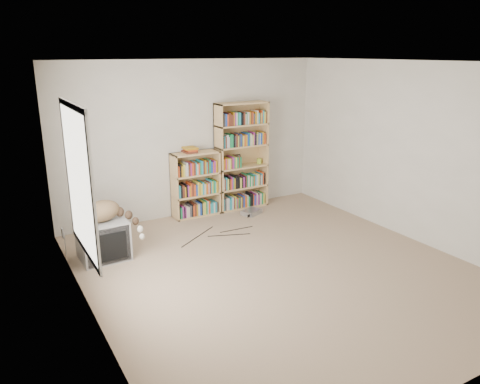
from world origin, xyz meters
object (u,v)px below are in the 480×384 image
crt_tv (103,239)px  bookcase_tall (241,159)px  dvd_player (252,212)px  bookcase_short (195,186)px  cat (107,214)px

crt_tv → bookcase_tall: size_ratio=0.34×
bookcase_tall → dvd_player: (-0.05, -0.43, -0.82)m
crt_tv → dvd_player: size_ratio=1.92×
bookcase_short → cat: bearing=-149.5°
crt_tv → bookcase_short: (1.76, 0.94, 0.23)m
bookcase_short → dvd_player: bookcase_short is taller
bookcase_tall → bookcase_short: bearing=-180.0°
cat → bookcase_tall: (2.55, 0.99, 0.24)m
bookcase_tall → dvd_player: 0.93m
cat → dvd_player: 2.63m
cat → bookcase_short: size_ratio=0.77×
crt_tv → bookcase_short: bearing=26.5°
bookcase_tall → bookcase_short: size_ratio=1.70×
bookcase_short → dvd_player: (0.82, -0.43, -0.45)m
cat → bookcase_short: bookcase_short is taller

